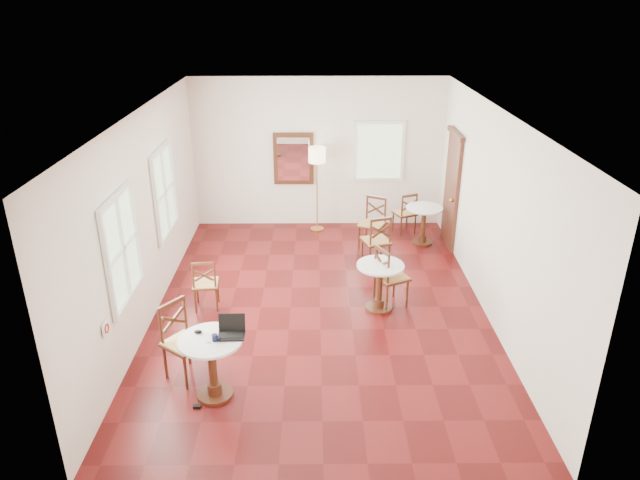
{
  "coord_description": "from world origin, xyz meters",
  "views": [
    {
      "loc": [
        -0.08,
        -7.75,
        4.49
      ],
      "look_at": [
        0.0,
        0.3,
        1.0
      ],
      "focal_mm": 32.4,
      "sensor_mm": 36.0,
      "label": 1
    }
  ],
  "objects_px": {
    "chair_mid_b": "(390,277)",
    "water_glass": "(209,339)",
    "chair_back_b": "(373,223)",
    "laptop": "(232,330)",
    "power_adapter": "(197,406)",
    "cafe_table_near": "(212,361)",
    "navy_mug": "(215,338)",
    "chair_near_b": "(184,341)",
    "chair_back_a": "(405,213)",
    "mouse": "(198,332)",
    "chair_mid_a": "(377,241)",
    "chair_near_a": "(206,284)",
    "floor_lamp": "(317,161)",
    "cafe_table_mid": "(380,282)",
    "cafe_table_back": "(423,221)"
  },
  "relations": [
    {
      "from": "laptop",
      "to": "water_glass",
      "type": "distance_m",
      "value": 0.3
    },
    {
      "from": "chair_mid_b",
      "to": "cafe_table_mid",
      "type": "bearing_deg",
      "value": 102.03
    },
    {
      "from": "laptop",
      "to": "power_adapter",
      "type": "relative_size",
      "value": 3.44
    },
    {
      "from": "chair_mid_a",
      "to": "mouse",
      "type": "height_order",
      "value": "chair_mid_a"
    },
    {
      "from": "chair_near_a",
      "to": "power_adapter",
      "type": "bearing_deg",
      "value": 91.02
    },
    {
      "from": "cafe_table_mid",
      "to": "laptop",
      "type": "bearing_deg",
      "value": -135.04
    },
    {
      "from": "chair_back_b",
      "to": "power_adapter",
      "type": "bearing_deg",
      "value": -91.49
    },
    {
      "from": "cafe_table_near",
      "to": "mouse",
      "type": "relative_size",
      "value": 8.16
    },
    {
      "from": "chair_mid_a",
      "to": "cafe_table_near",
      "type": "bearing_deg",
      "value": 40.11
    },
    {
      "from": "water_glass",
      "to": "cafe_table_near",
      "type": "bearing_deg",
      "value": 88.08
    },
    {
      "from": "chair_back_a",
      "to": "floor_lamp",
      "type": "bearing_deg",
      "value": -27.88
    },
    {
      "from": "laptop",
      "to": "navy_mug",
      "type": "distance_m",
      "value": 0.22
    },
    {
      "from": "cafe_table_back",
      "to": "chair_near_b",
      "type": "height_order",
      "value": "chair_near_b"
    },
    {
      "from": "chair_near_a",
      "to": "chair_near_b",
      "type": "distance_m",
      "value": 1.69
    },
    {
      "from": "chair_near_a",
      "to": "floor_lamp",
      "type": "xyz_separation_m",
      "value": [
        1.7,
        3.15,
        1.03
      ]
    },
    {
      "from": "cafe_table_near",
      "to": "laptop",
      "type": "relative_size",
      "value": 2.52
    },
    {
      "from": "chair_near_b",
      "to": "chair_mid_a",
      "type": "height_order",
      "value": "chair_near_b"
    },
    {
      "from": "chair_mid_b",
      "to": "chair_back_b",
      "type": "relative_size",
      "value": 1.01
    },
    {
      "from": "chair_mid_b",
      "to": "mouse",
      "type": "distance_m",
      "value": 3.26
    },
    {
      "from": "navy_mug",
      "to": "chair_near_a",
      "type": "bearing_deg",
      "value": 103.44
    },
    {
      "from": "cafe_table_mid",
      "to": "floor_lamp",
      "type": "bearing_deg",
      "value": 106.14
    },
    {
      "from": "chair_near_a",
      "to": "power_adapter",
      "type": "distance_m",
      "value": 2.37
    },
    {
      "from": "chair_mid_b",
      "to": "water_glass",
      "type": "bearing_deg",
      "value": 107.93
    },
    {
      "from": "laptop",
      "to": "navy_mug",
      "type": "height_order",
      "value": "laptop"
    },
    {
      "from": "mouse",
      "to": "navy_mug",
      "type": "xyz_separation_m",
      "value": [
        0.23,
        -0.16,
        0.02
      ]
    },
    {
      "from": "chair_back_b",
      "to": "laptop",
      "type": "distance_m",
      "value": 4.76
    },
    {
      "from": "chair_back_a",
      "to": "laptop",
      "type": "relative_size",
      "value": 2.68
    },
    {
      "from": "floor_lamp",
      "to": "mouse",
      "type": "distance_m",
      "value": 5.35
    },
    {
      "from": "floor_lamp",
      "to": "mouse",
      "type": "relative_size",
      "value": 17.46
    },
    {
      "from": "chair_mid_a",
      "to": "floor_lamp",
      "type": "relative_size",
      "value": 0.56
    },
    {
      "from": "chair_near_a",
      "to": "navy_mug",
      "type": "relative_size",
      "value": 8.32
    },
    {
      "from": "cafe_table_mid",
      "to": "cafe_table_back",
      "type": "height_order",
      "value": "cafe_table_mid"
    },
    {
      "from": "cafe_table_mid",
      "to": "mouse",
      "type": "height_order",
      "value": "mouse"
    },
    {
      "from": "chair_back_a",
      "to": "chair_back_b",
      "type": "height_order",
      "value": "chair_back_b"
    },
    {
      "from": "cafe_table_near",
      "to": "laptop",
      "type": "xyz_separation_m",
      "value": [
        0.24,
        0.1,
        0.36
      ]
    },
    {
      "from": "cafe_table_back",
      "to": "power_adapter",
      "type": "height_order",
      "value": "cafe_table_back"
    },
    {
      "from": "navy_mug",
      "to": "water_glass",
      "type": "bearing_deg",
      "value": -147.09
    },
    {
      "from": "chair_back_b",
      "to": "water_glass",
      "type": "height_order",
      "value": "chair_back_b"
    },
    {
      "from": "cafe_table_mid",
      "to": "cafe_table_back",
      "type": "bearing_deg",
      "value": 66.3
    },
    {
      "from": "chair_near_b",
      "to": "floor_lamp",
      "type": "bearing_deg",
      "value": 18.36
    },
    {
      "from": "cafe_table_back",
      "to": "water_glass",
      "type": "distance_m",
      "value": 5.68
    },
    {
      "from": "cafe_table_mid",
      "to": "chair_near_b",
      "type": "bearing_deg",
      "value": -147.85
    },
    {
      "from": "floor_lamp",
      "to": "power_adapter",
      "type": "bearing_deg",
      "value": -104.67
    },
    {
      "from": "chair_back_b",
      "to": "navy_mug",
      "type": "xyz_separation_m",
      "value": [
        -2.23,
        -4.41,
        0.36
      ]
    },
    {
      "from": "chair_near_b",
      "to": "chair_back_a",
      "type": "height_order",
      "value": "chair_near_b"
    },
    {
      "from": "chair_back_b",
      "to": "power_adapter",
      "type": "distance_m",
      "value": 5.24
    },
    {
      "from": "chair_near_a",
      "to": "chair_mid_b",
      "type": "relative_size",
      "value": 0.86
    },
    {
      "from": "cafe_table_mid",
      "to": "navy_mug",
      "type": "height_order",
      "value": "navy_mug"
    },
    {
      "from": "chair_near_a",
      "to": "chair_back_b",
      "type": "relative_size",
      "value": 0.87
    },
    {
      "from": "cafe_table_back",
      "to": "power_adapter",
      "type": "distance_m",
      "value": 5.91
    }
  ]
}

